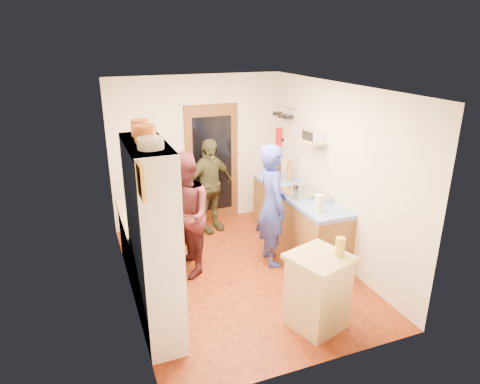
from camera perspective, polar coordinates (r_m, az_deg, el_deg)
floor at (r=6.25m, az=-0.13°, el=-10.71°), size 3.00×4.00×0.02m
ceiling at (r=5.40m, az=-0.15°, el=13.92°), size 3.00×4.00×0.02m
wall_back at (r=7.52m, az=-5.70°, el=5.45°), size 3.00×0.02×2.60m
wall_front at (r=4.04m, az=10.31°, el=-8.22°), size 3.00×0.02×2.60m
wall_left at (r=5.37m, az=-15.35°, el=-1.28°), size 0.02×4.00×2.60m
wall_right at (r=6.36m, az=12.66°, el=2.32°), size 0.02×4.00×2.60m
door_frame at (r=7.62m, az=-3.74°, el=3.75°), size 0.95×0.06×2.10m
door_glass at (r=7.59m, az=-3.66°, el=3.68°), size 0.70×0.02×1.70m
hutch_body at (r=4.74m, az=-11.45°, el=-6.53°), size 0.40×1.20×2.20m
hutch_top_shelf at (r=4.37m, az=-12.43°, el=6.24°), size 0.40×1.14×0.04m
plate_stack at (r=4.09m, az=-11.87°, el=6.38°), size 0.25×0.25×0.10m
orange_pot_a at (r=4.35m, az=-12.54°, el=7.60°), size 0.22×0.22×0.17m
orange_pot_b at (r=4.64m, az=-13.15°, el=8.32°), size 0.20×0.20×0.17m
left_counter_base at (r=6.16m, az=-12.23°, el=-7.07°), size 0.60×1.40×0.85m
left_counter_top at (r=5.97m, az=-12.55°, el=-3.22°), size 0.64×1.44×0.05m
toaster at (r=5.56m, az=-11.44°, el=-3.59°), size 0.27×0.19×0.19m
kettle at (r=5.73m, az=-12.79°, el=-2.97°), size 0.17×0.17×0.19m
orange_bowl at (r=6.03m, az=-11.96°, el=-2.24°), size 0.26×0.26×0.09m
chopping_board at (r=6.41m, az=-13.11°, el=-1.26°), size 0.36×0.31×0.02m
right_counter_base at (r=6.92m, az=7.69°, el=-3.70°), size 0.60×2.20×0.84m
right_counter_top at (r=6.75m, az=7.86°, el=-0.21°), size 0.62×2.22×0.06m
hob at (r=6.66m, az=8.23°, el=-0.04°), size 0.55×0.58×0.04m
pot_on_hob at (r=6.59m, az=7.99°, el=0.57°), size 0.21×0.21×0.14m
bottle_a at (r=7.07m, az=4.76°, el=2.52°), size 0.10×0.10×0.32m
bottle_b at (r=7.25m, az=5.21°, el=2.75°), size 0.07×0.07×0.27m
bottle_c at (r=7.19m, az=6.60°, el=2.89°), size 0.09×0.09×0.36m
paper_towel at (r=5.96m, az=10.48°, el=-1.53°), size 0.15×0.15×0.26m
mixing_bowl at (r=6.38m, az=10.75°, el=-0.82°), size 0.29×0.29×0.10m
island_base at (r=5.09m, az=10.29°, el=-13.15°), size 0.69×0.69×0.86m
island_top at (r=4.86m, az=10.62°, el=-8.66°), size 0.78×0.78×0.05m
cutting_board at (r=4.84m, az=9.79°, el=-8.53°), size 0.42×0.37×0.02m
oil_jar at (r=4.86m, az=13.20°, el=-7.11°), size 0.13×0.13×0.21m
pan_rail at (r=7.45m, az=6.24°, el=11.19°), size 0.02×0.65×0.02m
pan_hang_a at (r=7.29m, az=6.41°, el=9.95°), size 0.18×0.18×0.05m
pan_hang_b at (r=7.47m, az=5.69°, el=10.06°), size 0.16×0.16×0.05m
pan_hang_c at (r=7.64m, az=5.01°, el=10.39°), size 0.17×0.17×0.05m
wall_shelf at (r=6.55m, az=9.73°, el=6.66°), size 0.26×0.42×0.03m
radio at (r=6.53m, az=9.78°, el=7.43°), size 0.24×0.32×0.15m
ext_bracket at (r=7.72m, az=5.54°, el=6.99°), size 0.06×0.10×0.04m
fire_extinguisher at (r=7.68m, az=5.15°, el=7.32°), size 0.11×0.11×0.32m
picture_frame at (r=3.67m, az=-13.10°, el=1.40°), size 0.03×0.25×0.30m
person_hob at (r=6.15m, az=4.68°, el=-1.85°), size 0.50×0.70×1.80m
person_left at (r=5.95m, az=-7.28°, el=-2.97°), size 0.72×0.90×1.76m
person_back at (r=7.22m, az=-4.03°, el=0.83°), size 1.03×0.67×1.62m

